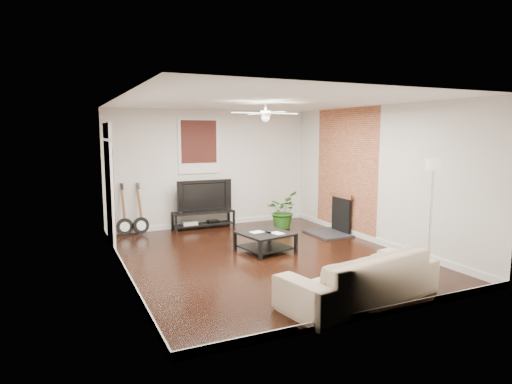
{
  "coord_description": "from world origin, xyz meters",
  "views": [
    {
      "loc": [
        -3.43,
        -7.02,
        2.26
      ],
      "look_at": [
        0.0,
        0.4,
        1.15
      ],
      "focal_mm": 30.69,
      "sensor_mm": 36.0,
      "label": 1
    }
  ],
  "objects": [
    {
      "name": "room",
      "position": [
        0.0,
        0.0,
        1.4
      ],
      "size": [
        5.01,
        6.01,
        2.81
      ],
      "color": "black",
      "rests_on": "ground"
    },
    {
      "name": "brick_accent",
      "position": [
        2.49,
        1.0,
        1.4
      ],
      "size": [
        0.02,
        2.2,
        2.8
      ],
      "primitive_type": "cube",
      "color": "#9D5832",
      "rests_on": "floor"
    },
    {
      "name": "fireplace",
      "position": [
        2.2,
        1.0,
        0.46
      ],
      "size": [
        0.8,
        1.1,
        0.92
      ],
      "primitive_type": "cube",
      "color": "black",
      "rests_on": "floor"
    },
    {
      "name": "window_back",
      "position": [
        -0.3,
        2.97,
        1.95
      ],
      "size": [
        1.0,
        0.06,
        1.3
      ],
      "primitive_type": "cube",
      "color": "#37100F",
      "rests_on": "wall_back"
    },
    {
      "name": "door_left",
      "position": [
        -2.46,
        1.9,
        1.25
      ],
      "size": [
        0.08,
        1.0,
        2.5
      ],
      "primitive_type": "cube",
      "color": "white",
      "rests_on": "wall_left"
    },
    {
      "name": "tv_stand",
      "position": [
        -0.28,
        2.78,
        0.21
      ],
      "size": [
        1.47,
        0.39,
        0.41
      ],
      "primitive_type": "cube",
      "color": "black",
      "rests_on": "floor"
    },
    {
      "name": "tv",
      "position": [
        -0.28,
        2.8,
        0.79
      ],
      "size": [
        1.31,
        0.17,
        0.76
      ],
      "primitive_type": "imported",
      "color": "black",
      "rests_on": "tv_stand"
    },
    {
      "name": "coffee_table",
      "position": [
        0.15,
        0.3,
        0.19
      ],
      "size": [
        1.04,
        1.04,
        0.37
      ],
      "primitive_type": "cube",
      "rotation": [
        0.0,
        0.0,
        0.19
      ],
      "color": "black",
      "rests_on": "floor"
    },
    {
      "name": "sofa",
      "position": [
        0.24,
        -2.44,
        0.34
      ],
      "size": [
        2.44,
        1.31,
        0.68
      ],
      "primitive_type": "imported",
      "rotation": [
        0.0,
        0.0,
        3.32
      ],
      "color": "tan",
      "rests_on": "floor"
    },
    {
      "name": "floor_lamp",
      "position": [
        1.59,
        -2.34,
        0.95
      ],
      "size": [
        0.36,
        0.36,
        1.89
      ],
      "primitive_type": null,
      "rotation": [
        0.0,
        0.0,
        0.18
      ],
      "color": "silver",
      "rests_on": "floor"
    },
    {
      "name": "potted_plant",
      "position": [
        1.42,
        2.01,
        0.43
      ],
      "size": [
        1.01,
        1.03,
        0.86
      ],
      "primitive_type": "imported",
      "rotation": [
        0.0,
        0.0,
        0.89
      ],
      "color": "#245C1A",
      "rests_on": "floor"
    },
    {
      "name": "guitar_left",
      "position": [
        -2.1,
        2.75,
        0.59
      ],
      "size": [
        0.39,
        0.3,
        1.18
      ],
      "primitive_type": null,
      "rotation": [
        0.0,
        0.0,
        0.12
      ],
      "color": "black",
      "rests_on": "floor"
    },
    {
      "name": "guitar_right",
      "position": [
        -1.75,
        2.72,
        0.59
      ],
      "size": [
        0.41,
        0.33,
        1.18
      ],
      "primitive_type": null,
      "rotation": [
        0.0,
        0.0,
        0.22
      ],
      "color": "black",
      "rests_on": "floor"
    },
    {
      "name": "ceiling_fan",
      "position": [
        0.0,
        0.0,
        2.6
      ],
      "size": [
        1.24,
        1.24,
        0.32
      ],
      "primitive_type": null,
      "color": "white",
      "rests_on": "ceiling"
    }
  ]
}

